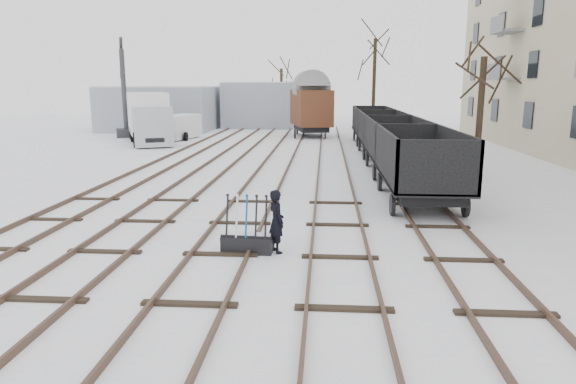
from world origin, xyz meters
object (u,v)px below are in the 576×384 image
at_px(panel_van, 179,127).
at_px(lorry, 148,117).
at_px(worker, 276,221).
at_px(ground_frame, 247,242).
at_px(crane, 126,111).
at_px(box_van_wagon, 311,107).
at_px(freight_wagon_a, 419,175).

bearing_deg(panel_van, lorry, -104.13).
distance_m(worker, panel_van, 29.27).
xyz_separation_m(ground_frame, crane, (-14.33, 28.88, 1.80)).
height_order(box_van_wagon, lorry, box_van_wagon).
height_order(box_van_wagon, panel_van, box_van_wagon).
bearing_deg(freight_wagon_a, worker, -127.14).
bearing_deg(freight_wagon_a, crane, 130.95).
xyz_separation_m(worker, lorry, (-11.76, 24.56, 1.06)).
height_order(worker, freight_wagon_a, freight_wagon_a).
xyz_separation_m(panel_van, crane, (-4.77, 1.39, 1.10)).
height_order(panel_van, crane, crane).
height_order(worker, box_van_wagon, box_van_wagon).
bearing_deg(ground_frame, panel_van, 113.09).
xyz_separation_m(ground_frame, lorry, (-11.01, 24.66, 1.60)).
distance_m(ground_frame, box_van_wagon, 30.58).
xyz_separation_m(worker, freight_wagon_a, (4.61, 6.09, 0.19)).
bearing_deg(freight_wagon_a, lorry, 131.55).
distance_m(box_van_wagon, lorry, 13.13).
bearing_deg(freight_wagon_a, panel_van, 125.02).
xyz_separation_m(worker, crane, (-15.08, 28.78, 1.27)).
bearing_deg(ground_frame, box_van_wagon, 92.52).
relative_size(freight_wagon_a, crane, 0.81).
distance_m(freight_wagon_a, crane, 30.06).
xyz_separation_m(ground_frame, panel_van, (-9.56, 27.49, 0.70)).
xyz_separation_m(ground_frame, freight_wagon_a, (5.36, 6.19, 0.72)).
height_order(freight_wagon_a, lorry, lorry).
xyz_separation_m(worker, panel_van, (-10.31, 27.39, 0.17)).
distance_m(ground_frame, worker, 0.93).
bearing_deg(panel_van, box_van_wagon, 29.22).
bearing_deg(worker, freight_wagon_a, -66.04).
bearing_deg(worker, box_van_wagon, -28.89).
height_order(worker, panel_van, panel_van).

